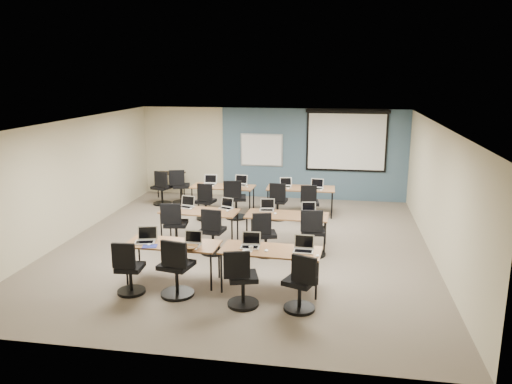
% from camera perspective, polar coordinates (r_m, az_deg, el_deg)
% --- Properties ---
extents(floor, '(8.00, 9.00, 0.02)m').
position_cam_1_polar(floor, '(11.09, -1.44, -6.11)').
color(floor, '#6B6354').
rests_on(floor, ground).
extents(ceiling, '(8.00, 9.00, 0.02)m').
position_cam_1_polar(ceiling, '(10.49, -1.52, 7.91)').
color(ceiling, white).
rests_on(ceiling, ground).
extents(wall_back, '(8.00, 0.04, 2.70)m').
position_cam_1_polar(wall_back, '(15.07, 1.82, 4.45)').
color(wall_back, beige).
rests_on(wall_back, ground).
extents(wall_front, '(8.00, 0.04, 2.70)m').
position_cam_1_polar(wall_front, '(6.54, -9.15, -7.96)').
color(wall_front, beige).
rests_on(wall_front, ground).
extents(wall_left, '(0.04, 9.00, 2.70)m').
position_cam_1_polar(wall_left, '(12.12, -20.38, 1.37)').
color(wall_left, beige).
rests_on(wall_left, ground).
extents(wall_right, '(0.04, 9.00, 2.70)m').
position_cam_1_polar(wall_right, '(10.70, 20.04, -0.13)').
color(wall_right, beige).
rests_on(wall_right, ground).
extents(blue_accent_panel, '(5.50, 0.04, 2.70)m').
position_cam_1_polar(blue_accent_panel, '(14.93, 6.58, 4.28)').
color(blue_accent_panel, '#3D5977').
rests_on(blue_accent_panel, wall_back).
extents(whiteboard, '(1.28, 0.03, 0.98)m').
position_cam_1_polar(whiteboard, '(15.03, 0.65, 4.81)').
color(whiteboard, '#B1BDC9').
rests_on(whiteboard, wall_back).
extents(projector_screen, '(2.40, 0.10, 1.82)m').
position_cam_1_polar(projector_screen, '(14.77, 10.32, 6.15)').
color(projector_screen, black).
rests_on(projector_screen, wall_back).
extents(training_table_front_left, '(1.68, 0.70, 0.73)m').
position_cam_1_polar(training_table_front_left, '(9.16, -9.49, -6.08)').
color(training_table_front_left, brown).
rests_on(training_table_front_left, floor).
extents(training_table_front_right, '(1.74, 0.73, 0.73)m').
position_cam_1_polar(training_table_front_right, '(8.73, 1.69, -6.88)').
color(training_table_front_right, '#A3682B').
rests_on(training_table_front_right, floor).
extents(training_table_mid_left, '(1.72, 0.72, 0.73)m').
position_cam_1_polar(training_table_mid_left, '(11.18, -6.47, -2.36)').
color(training_table_mid_left, '#9D6A32').
rests_on(training_table_mid_left, floor).
extents(training_table_mid_right, '(1.77, 0.74, 0.73)m').
position_cam_1_polar(training_table_mid_right, '(10.81, 3.56, -2.84)').
color(training_table_mid_right, brown).
rests_on(training_table_mid_right, floor).
extents(training_table_back_left, '(1.70, 0.71, 0.73)m').
position_cam_1_polar(training_table_back_left, '(13.52, -3.79, 0.48)').
color(training_table_back_left, brown).
rests_on(training_table_back_left, floor).
extents(training_table_back_right, '(1.80, 0.75, 0.73)m').
position_cam_1_polar(training_table_back_right, '(13.36, 5.13, 0.31)').
color(training_table_back_right, '#995B29').
rests_on(training_table_back_right, floor).
extents(laptop_0, '(0.35, 0.30, 0.27)m').
position_cam_1_polar(laptop_0, '(9.28, -12.47, -5.21)').
color(laptop_0, '#B2B2B6').
rests_on(laptop_0, training_table_front_left).
extents(mouse_0, '(0.07, 0.10, 0.03)m').
position_cam_1_polar(mouse_0, '(9.12, -12.14, -5.89)').
color(mouse_0, white).
rests_on(mouse_0, training_table_front_left).
extents(task_chair_0, '(0.48, 0.48, 0.97)m').
position_cam_1_polar(task_chair_0, '(8.89, -14.33, -8.89)').
color(task_chair_0, black).
rests_on(task_chair_0, floor).
extents(laptop_1, '(0.32, 0.27, 0.24)m').
position_cam_1_polar(laptop_1, '(8.98, -7.31, -5.67)').
color(laptop_1, '#AFAFAF').
rests_on(laptop_1, training_table_front_left).
extents(mouse_1, '(0.06, 0.10, 0.03)m').
position_cam_1_polar(mouse_1, '(8.76, -6.96, -6.48)').
color(mouse_1, white).
rests_on(mouse_1, training_table_front_left).
extents(task_chair_1, '(0.57, 0.57, 1.05)m').
position_cam_1_polar(task_chair_1, '(8.63, -9.11, -9.07)').
color(task_chair_1, black).
rests_on(task_chair_1, floor).
extents(laptop_2, '(0.33, 0.28, 0.25)m').
position_cam_1_polar(laptop_2, '(8.82, -0.63, -5.91)').
color(laptop_2, '#ADADBB').
rests_on(laptop_2, training_table_front_right).
extents(mouse_2, '(0.09, 0.12, 0.04)m').
position_cam_1_polar(mouse_2, '(8.62, 1.19, -6.70)').
color(mouse_2, white).
rests_on(mouse_2, training_table_front_right).
extents(task_chair_2, '(0.53, 0.52, 1.00)m').
position_cam_1_polar(task_chair_2, '(8.19, -1.67, -10.34)').
color(task_chair_2, black).
rests_on(task_chair_2, floor).
extents(laptop_3, '(0.35, 0.29, 0.26)m').
position_cam_1_polar(laptop_3, '(8.66, 5.46, -6.31)').
color(laptop_3, silver).
rests_on(laptop_3, training_table_front_right).
extents(mouse_3, '(0.07, 0.10, 0.03)m').
position_cam_1_polar(mouse_3, '(8.46, 7.04, -7.24)').
color(mouse_3, white).
rests_on(mouse_3, training_table_front_right).
extents(task_chair_3, '(0.53, 0.51, 0.99)m').
position_cam_1_polar(task_chair_3, '(8.07, 5.13, -10.81)').
color(task_chair_3, black).
rests_on(task_chair_3, floor).
extents(laptop_4, '(0.33, 0.28, 0.25)m').
position_cam_1_polar(laptop_4, '(11.46, -7.90, -1.43)').
color(laptop_4, '#B5B6C1').
rests_on(laptop_4, training_table_mid_left).
extents(mouse_4, '(0.09, 0.11, 0.04)m').
position_cam_1_polar(mouse_4, '(11.30, -7.47, -1.89)').
color(mouse_4, white).
rests_on(mouse_4, training_table_mid_left).
extents(task_chair_4, '(0.54, 0.54, 1.02)m').
position_cam_1_polar(task_chair_4, '(10.99, -9.24, -4.15)').
color(task_chair_4, black).
rests_on(task_chair_4, floor).
extents(laptop_5, '(0.30, 0.25, 0.23)m').
position_cam_1_polar(laptop_5, '(11.28, -3.40, -1.59)').
color(laptop_5, '#BCBCBC').
rests_on(laptop_5, training_table_mid_left).
extents(mouse_5, '(0.08, 0.11, 0.04)m').
position_cam_1_polar(mouse_5, '(11.05, -3.28, -2.15)').
color(mouse_5, white).
rests_on(mouse_5, training_table_mid_left).
extents(task_chair_5, '(0.53, 0.53, 1.01)m').
position_cam_1_polar(task_chair_5, '(10.49, -4.99, -4.92)').
color(task_chair_5, black).
rests_on(task_chair_5, floor).
extents(laptop_6, '(0.32, 0.27, 0.24)m').
position_cam_1_polar(laptop_6, '(11.12, 1.27, -1.78)').
color(laptop_6, silver).
rests_on(laptop_6, training_table_mid_right).
extents(mouse_6, '(0.09, 0.12, 0.04)m').
position_cam_1_polar(mouse_6, '(10.83, 2.20, -2.47)').
color(mouse_6, white).
rests_on(mouse_6, training_table_mid_right).
extents(task_chair_6, '(0.48, 0.48, 0.96)m').
position_cam_1_polar(task_chair_6, '(10.34, 1.00, -5.28)').
color(task_chair_6, black).
rests_on(task_chair_6, floor).
extents(laptop_7, '(0.31, 0.27, 0.24)m').
position_cam_1_polar(laptop_7, '(10.93, 6.01, -2.14)').
color(laptop_7, '#B5B5B6').
rests_on(laptop_7, training_table_mid_right).
extents(mouse_7, '(0.06, 0.09, 0.03)m').
position_cam_1_polar(mouse_7, '(10.73, 7.54, -2.75)').
color(mouse_7, white).
rests_on(mouse_7, training_table_mid_right).
extents(task_chair_7, '(0.55, 0.55, 1.03)m').
position_cam_1_polar(task_chair_7, '(10.39, 6.47, -5.07)').
color(task_chair_7, black).
rests_on(task_chair_7, floor).
extents(laptop_8, '(0.35, 0.29, 0.26)m').
position_cam_1_polar(laptop_8, '(13.73, -5.30, 1.14)').
color(laptop_8, '#BABABC').
rests_on(laptop_8, training_table_back_left).
extents(mouse_8, '(0.09, 0.11, 0.03)m').
position_cam_1_polar(mouse_8, '(13.47, -4.99, 0.67)').
color(mouse_8, white).
rests_on(mouse_8, training_table_back_left).
extents(task_chair_8, '(0.50, 0.50, 0.98)m').
position_cam_1_polar(task_chair_8, '(12.92, -5.79, -1.44)').
color(task_chair_8, black).
rests_on(task_chair_8, floor).
extents(laptop_9, '(0.35, 0.30, 0.27)m').
position_cam_1_polar(laptop_9, '(13.60, -1.76, 1.08)').
color(laptop_9, '#AEAEAE').
rests_on(laptop_9, training_table_back_left).
extents(mouse_9, '(0.06, 0.09, 0.03)m').
position_cam_1_polar(mouse_9, '(13.34, -0.99, 0.59)').
color(mouse_9, white).
rests_on(mouse_9, training_table_back_left).
extents(task_chair_9, '(0.57, 0.57, 1.04)m').
position_cam_1_polar(task_chair_9, '(12.96, -2.38, -1.20)').
color(task_chair_9, black).
rests_on(task_chair_9, floor).
extents(laptop_10, '(0.32, 0.27, 0.24)m').
position_cam_1_polar(laptop_10, '(13.40, 3.38, 0.85)').
color(laptop_10, '#B1B1B4').
rests_on(laptop_10, training_table_back_right).
extents(mouse_10, '(0.08, 0.10, 0.03)m').
position_cam_1_polar(mouse_10, '(13.16, 3.70, 0.40)').
color(mouse_10, white).
rests_on(mouse_10, training_table_back_right).
extents(task_chair_10, '(0.51, 0.51, 0.99)m').
position_cam_1_polar(task_chair_10, '(12.87, 2.48, -1.42)').
color(task_chair_10, black).
rests_on(task_chair_10, floor).
extents(laptop_11, '(0.34, 0.29, 0.26)m').
position_cam_1_polar(laptop_11, '(13.26, 6.99, 0.65)').
color(laptop_11, silver).
rests_on(laptop_11, training_table_back_right).
extents(mouse_11, '(0.07, 0.10, 0.03)m').
position_cam_1_polar(mouse_11, '(13.09, 7.43, 0.24)').
color(mouse_11, white).
rests_on(mouse_11, training_table_back_right).
extents(task_chair_11, '(0.50, 0.50, 0.98)m').
position_cam_1_polar(task_chair_11, '(12.78, 6.13, -1.62)').
color(task_chair_11, black).
rests_on(task_chair_11, floor).
extents(blue_mousepad, '(0.29, 0.26, 0.01)m').
position_cam_1_polar(blue_mousepad, '(9.06, -12.04, -6.06)').
color(blue_mousepad, navy).
rests_on(blue_mousepad, training_table_front_left).
extents(snack_bowl, '(0.35, 0.35, 0.08)m').
position_cam_1_polar(snack_bowl, '(8.77, -7.54, -6.29)').
color(snack_bowl, '#9D6230').
rests_on(snack_bowl, training_table_front_left).
extents(snack_plate, '(0.21, 0.21, 0.01)m').
position_cam_1_polar(snack_plate, '(8.62, -1.00, -6.75)').
color(snack_plate, white).
rests_on(snack_plate, training_table_front_right).
extents(coffee_cup, '(0.08, 0.08, 0.06)m').
position_cam_1_polar(coffee_cup, '(8.61, -0.57, -6.51)').
color(coffee_cup, silver).
rests_on(coffee_cup, snack_plate).
extents(utility_table, '(0.83, 0.46, 0.75)m').
position_cam_1_polar(utility_table, '(15.43, -9.73, 1.81)').
color(utility_table, black).
rests_on(utility_table, floor).
extents(spare_chair_a, '(0.55, 0.54, 1.02)m').
position_cam_1_polar(spare_chair_a, '(14.61, -8.63, 0.30)').
color(spare_chair_a, black).
rests_on(spare_chair_a, floor).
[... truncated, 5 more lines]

